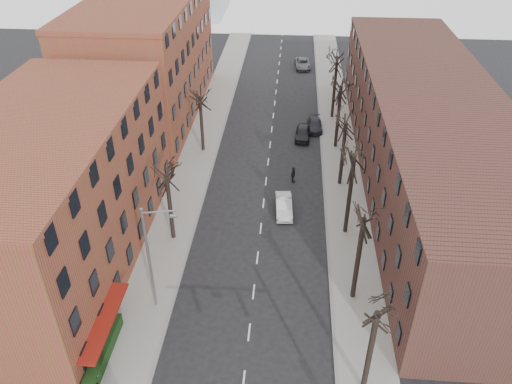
% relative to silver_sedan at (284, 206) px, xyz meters
% --- Properties ---
extents(sidewalk_left, '(4.00, 90.00, 0.15)m').
position_rel_silver_sedan_xyz_m(sidewalk_left, '(-10.00, 12.30, -0.63)').
color(sidewalk_left, gray).
rests_on(sidewalk_left, ground).
extents(sidewalk_right, '(4.00, 90.00, 0.15)m').
position_rel_silver_sedan_xyz_m(sidewalk_right, '(6.00, 12.30, -0.63)').
color(sidewalk_right, gray).
rests_on(sidewalk_right, ground).
extents(building_left_near, '(12.00, 26.00, 12.00)m').
position_rel_silver_sedan_xyz_m(building_left_near, '(-18.00, -7.70, 5.30)').
color(building_left_near, brown).
rests_on(building_left_near, ground).
extents(building_left_far, '(12.00, 28.00, 14.00)m').
position_rel_silver_sedan_xyz_m(building_left_far, '(-18.00, 21.30, 6.30)').
color(building_left_far, brown).
rests_on(building_left_far, ground).
extents(building_right, '(12.00, 50.00, 10.00)m').
position_rel_silver_sedan_xyz_m(building_right, '(14.00, 7.30, 4.30)').
color(building_right, '#452620').
rests_on(building_right, ground).
extents(awning_left, '(1.20, 7.00, 0.15)m').
position_rel_silver_sedan_xyz_m(awning_left, '(-11.40, -16.70, -0.70)').
color(awning_left, maroon).
rests_on(awning_left, ground).
extents(hedge, '(0.80, 6.00, 1.00)m').
position_rel_silver_sedan_xyz_m(hedge, '(-11.50, -17.70, -0.05)').
color(hedge, '#1B3613').
rests_on(hedge, sidewalk_left).
extents(tree_right_b, '(5.20, 5.20, 10.80)m').
position_rel_silver_sedan_xyz_m(tree_right_b, '(5.60, -10.70, -0.70)').
color(tree_right_b, black).
rests_on(tree_right_b, ground).
extents(tree_right_c, '(5.20, 5.20, 11.60)m').
position_rel_silver_sedan_xyz_m(tree_right_c, '(5.60, -2.70, -0.70)').
color(tree_right_c, black).
rests_on(tree_right_c, ground).
extents(tree_right_d, '(5.20, 5.20, 10.00)m').
position_rel_silver_sedan_xyz_m(tree_right_d, '(5.60, 5.30, -0.70)').
color(tree_right_d, black).
rests_on(tree_right_d, ground).
extents(tree_right_e, '(5.20, 5.20, 10.80)m').
position_rel_silver_sedan_xyz_m(tree_right_e, '(5.60, 13.30, -0.70)').
color(tree_right_e, black).
rests_on(tree_right_e, ground).
extents(tree_right_f, '(5.20, 5.20, 11.60)m').
position_rel_silver_sedan_xyz_m(tree_right_f, '(5.60, 21.30, -0.70)').
color(tree_right_f, black).
rests_on(tree_right_f, ground).
extents(tree_left_a, '(5.20, 5.20, 9.50)m').
position_rel_silver_sedan_xyz_m(tree_left_a, '(-9.60, -4.70, -0.70)').
color(tree_left_a, black).
rests_on(tree_left_a, ground).
extents(tree_left_b, '(5.20, 5.20, 9.50)m').
position_rel_silver_sedan_xyz_m(tree_left_b, '(-9.60, 11.30, -0.70)').
color(tree_left_b, black).
rests_on(tree_left_b, ground).
extents(streetlight, '(2.45, 0.22, 9.03)m').
position_rel_silver_sedan_xyz_m(streetlight, '(-9.03, -12.70, 4.31)').
color(streetlight, slate).
rests_on(streetlight, ground).
extents(silver_sedan, '(1.83, 4.38, 1.41)m').
position_rel_silver_sedan_xyz_m(silver_sedan, '(0.00, 0.00, 0.00)').
color(silver_sedan, silver).
rests_on(silver_sedan, ground).
extents(parked_car_near, '(1.97, 4.34, 1.45)m').
position_rel_silver_sedan_xyz_m(parked_car_near, '(1.80, 15.21, 0.02)').
color(parked_car_near, black).
rests_on(parked_car_near, ground).
extents(parked_car_mid, '(1.89, 4.29, 1.22)m').
position_rel_silver_sedan_xyz_m(parked_car_mid, '(3.30, 17.66, -0.09)').
color(parked_car_mid, '#21222A').
rests_on(parked_car_mid, ground).
extents(parked_car_far, '(2.67, 5.11, 1.37)m').
position_rel_silver_sedan_xyz_m(parked_car_far, '(1.80, 39.59, -0.02)').
color(parked_car_far, slate).
rests_on(parked_car_far, ground).
extents(pedestrian_crossing, '(0.76, 1.13, 1.78)m').
position_rel_silver_sedan_xyz_m(pedestrian_crossing, '(0.79, 5.37, 0.18)').
color(pedestrian_crossing, black).
rests_on(pedestrian_crossing, ground).
extents(bicycle, '(1.96, 1.26, 0.97)m').
position_rel_silver_sedan_xyz_m(bicycle, '(-11.60, -19.88, -0.07)').
color(bicycle, gray).
rests_on(bicycle, sidewalk_left).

